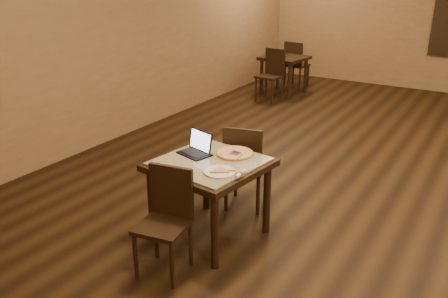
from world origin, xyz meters
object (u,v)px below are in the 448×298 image
Objects in this scene: tiled_table at (210,171)px; other_table_b at (284,63)px; chair_main_near at (167,214)px; other_table_b_chair_far at (295,62)px; laptop at (197,148)px; chair_main_far at (245,163)px; pizza_pan at (235,154)px; other_table_b_chair_near at (272,72)px.

tiled_table reaches higher than other_table_b.
chair_main_near is 6.65m from other_table_b_chair_far.
chair_main_near is 2.63× the size of laptop.
tiled_table is 0.64m from chair_main_far.
pizza_pan is (0.32, 0.14, -0.05)m from laptop.
other_table_b_chair_far reaches higher than chair_main_far.
chair_main_near is at bearing 110.40° from other_table_b_chair_far.
tiled_table is at bearing 112.02° from other_table_b_chair_far.
chair_main_far is (0.03, 1.24, 0.01)m from chair_main_near.
other_table_b_chair_near is at bearing 112.09° from pizza_pan.
chair_main_far is 4.94m from other_table_b.
laptop is 4.84m from other_table_b_chair_near.
tiled_table is 3.03× the size of laptop.
tiled_table is 1.12× the size of chair_main_far.
chair_main_near is 1.04× the size of other_table_b.
other_table_b_chair_near is at bearing -83.47° from other_table_b.
other_table_b_chair_near is (-1.71, 4.07, 0.02)m from chair_main_far.
laptop is at bearing -66.39° from other_table_b_chair_near.
laptop reaches higher than other_table_b.
pizza_pan is at bearing -64.41° from other_table_b.
laptop is 0.39× the size of other_table_b.
other_table_b_chair_near is (-1.49, 4.59, -0.28)m from laptop.
tiled_table is 1.08× the size of other_table_b_chair_far.
other_table_b_chair_near is at bearing 117.19° from tiled_table.
other_table_b_chair_near reaches higher than chair_main_far.
pizza_pan is 5.33m from other_table_b.
other_table_b is 0.90× the size of other_table_b_chair_far.
tiled_table is 6.05m from other_table_b_chair_far.
other_table_b_chair_far is (-1.72, 5.19, 0.02)m from chair_main_far.
chair_main_near reaches higher than other_table_b.
tiled_table is 1.08× the size of other_table_b_chair_near.
chair_main_near is at bearing 75.21° from chair_main_far.
chair_main_near is at bearing -60.13° from laptop.
chair_main_far reaches higher than pizza_pan.
laptop is at bearing 161.48° from tiled_table.
other_table_b is at bearing 115.31° from tiled_table.
chair_main_near is (-0.01, -0.62, -0.15)m from tiled_table.
other_table_b is (-1.71, 4.63, 0.10)m from chair_main_far.
laptop is 5.37m from other_table_b.
chair_main_near is 0.97× the size of chair_main_far.
other_table_b_chair_near is at bearing 123.25° from laptop.
other_table_b is at bearing 121.50° from laptop.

